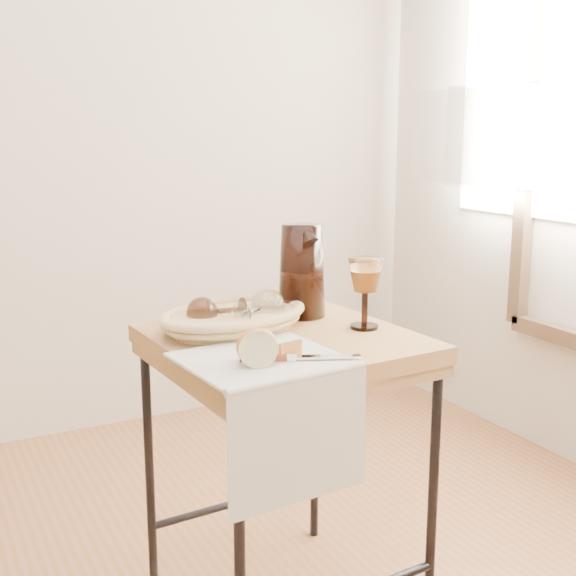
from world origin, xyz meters
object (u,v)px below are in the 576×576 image
side_table (284,477)px  goblet_lying_b (257,309)px  apple_half (257,347)px  goblet_lying_a (220,311)px  table_knife (295,355)px  tea_towel (262,359)px  bread_basket (234,320)px  pitcher (302,271)px  wine_goblet (365,293)px

side_table → goblet_lying_b: (-0.04, 0.07, 0.42)m
goblet_lying_b → apple_half: bearing=-141.7°
goblet_lying_a → table_knife: goblet_lying_a is taller
tea_towel → goblet_lying_a: bearing=82.1°
bread_basket → tea_towel: bearing=-112.0°
table_knife → goblet_lying_b: bearing=105.6°
side_table → pitcher: pitcher is taller
side_table → table_knife: bearing=-111.0°
wine_goblet → table_knife: (-0.28, -0.17, -0.07)m
pitcher → bread_basket: bearing=-179.2°
tea_towel → pitcher: (0.27, 0.31, 0.12)m
side_table → tea_towel: tea_towel is taller
bread_basket → goblet_lying_b: goblet_lying_b is taller
tea_towel → table_knife: bearing=-41.5°
goblet_lying_b → pitcher: bearing=-1.9°
tea_towel → wine_goblet: bearing=14.9°
side_table → tea_towel: 0.43m
side_table → apple_half: size_ratio=8.49×
side_table → goblet_lying_b: 0.43m
tea_towel → wine_goblet: (0.34, 0.12, 0.09)m
goblet_lying_b → apple_half: (-0.13, -0.27, -0.01)m
tea_towel → table_knife: size_ratio=1.29×
apple_half → side_table: bearing=66.8°
goblet_lying_b → wine_goblet: wine_goblet is taller
wine_goblet → table_knife: size_ratio=0.71×
goblet_lying_b → bread_basket: bearing=131.7°
goblet_lying_a → wine_goblet: bearing=160.3°
pitcher → apple_half: pitcher is taller
tea_towel → wine_goblet: 0.37m
bread_basket → goblet_lying_b: 0.06m
side_table → apple_half: apple_half is taller
apple_half → goblet_lying_b: bearing=81.4°
bread_basket → goblet_lying_b: bearing=-33.4°
tea_towel → bread_basket: bearing=75.0°
bread_basket → goblet_lying_a: (-0.03, 0.02, 0.02)m
pitcher → table_knife: bearing=-133.9°
tea_towel → apple_half: size_ratio=3.76×
side_table → tea_towel: bearing=-130.6°
tea_towel → goblet_lying_a: 0.27m
pitcher → wine_goblet: 0.20m
pitcher → table_knife: (-0.21, -0.35, -0.11)m
goblet_lying_b → table_knife: size_ratio=0.54×
bread_basket → apple_half: (-0.08, -0.29, 0.02)m
goblet_lying_b → wine_goblet: (0.24, -0.11, 0.04)m
side_table → wine_goblet: size_ratio=4.11×
goblet_lying_a → goblet_lying_b: 0.09m
goblet_lying_a → pitcher: size_ratio=0.44×
side_table → pitcher: size_ratio=2.61×
bread_basket → pitcher: pitcher is taller
goblet_lying_a → pitcher: 0.26m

